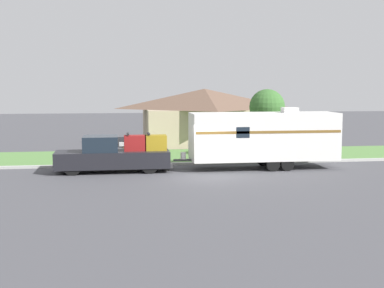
% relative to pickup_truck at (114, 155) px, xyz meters
% --- Properties ---
extents(ground_plane, '(120.00, 120.00, 0.00)m').
position_rel_pickup_truck_xyz_m(ground_plane, '(4.50, -1.87, -0.88)').
color(ground_plane, '#47474C').
extents(curb_strip, '(80.00, 0.30, 0.14)m').
position_rel_pickup_truck_xyz_m(curb_strip, '(4.50, 1.88, -0.81)').
color(curb_strip, '#ADADA8').
rests_on(curb_strip, ground_plane).
extents(lawn_strip, '(80.00, 7.00, 0.03)m').
position_rel_pickup_truck_xyz_m(lawn_strip, '(4.50, 5.53, -0.87)').
color(lawn_strip, '#568442').
rests_on(lawn_strip, ground_plane).
extents(house_across_street, '(9.85, 7.94, 4.22)m').
position_rel_pickup_truck_xyz_m(house_across_street, '(6.95, 12.84, 1.30)').
color(house_across_street, tan).
rests_on(house_across_street, ground_plane).
extents(pickup_truck, '(5.99, 1.91, 2.02)m').
position_rel_pickup_truck_xyz_m(pickup_truck, '(0.00, 0.00, 0.00)').
color(pickup_truck, black).
rests_on(pickup_truck, ground_plane).
extents(travel_trailer, '(8.88, 2.25, 3.31)m').
position_rel_pickup_truck_xyz_m(travel_trailer, '(8.04, -0.00, 0.87)').
color(travel_trailer, black).
rests_on(travel_trailer, ground_plane).
extents(mailbox, '(0.48, 0.20, 1.28)m').
position_rel_pickup_truck_xyz_m(mailbox, '(0.53, 2.53, 0.10)').
color(mailbox, brown).
rests_on(mailbox, ground_plane).
extents(tree_in_yard, '(2.17, 2.17, 4.27)m').
position_rel_pickup_truck_xyz_m(tree_in_yard, '(9.32, 3.87, 2.27)').
color(tree_in_yard, brown).
rests_on(tree_in_yard, ground_plane).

